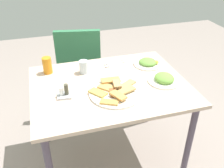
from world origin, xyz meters
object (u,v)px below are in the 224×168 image
object	(u,v)px
pide_platter	(115,92)
fork	(115,64)
dining_chair	(80,66)
dining_table	(110,94)
drinking_glass	(84,67)
paper_napkin	(114,63)
condiment_caddy	(64,93)
salad_plate_greens	(148,63)
spoon	(114,62)
salad_plate_rice	(164,79)
soda_can	(47,65)

from	to	relation	value
pide_platter	fork	distance (m)	0.40
dining_chair	pide_platter	distance (m)	0.91
dining_table	drinking_glass	distance (m)	0.28
paper_napkin	condiment_caddy	size ratio (longest dim) A/B	1.13
fork	pide_platter	bearing A→B (deg)	-124.78
fork	dining_table	bearing A→B (deg)	-132.08
salad_plate_greens	spoon	distance (m)	0.27
spoon	condiment_caddy	xyz separation A→B (m)	(-0.44, -0.36, 0.02)
drinking_glass	condiment_caddy	world-z (taller)	drinking_glass
salad_plate_greens	salad_plate_rice	distance (m)	0.27
dining_table	paper_napkin	xyz separation A→B (m)	(0.12, 0.29, 0.09)
salad_plate_greens	salad_plate_rice	size ratio (longest dim) A/B	0.96
dining_chair	spoon	world-z (taller)	dining_chair
soda_can	fork	distance (m)	0.52
fork	paper_napkin	bearing A→B (deg)	72.13
spoon	fork	bearing A→B (deg)	-105.93
salad_plate_rice	soda_can	bearing A→B (deg)	155.09
soda_can	spoon	bearing A→B (deg)	2.49
dining_chair	spoon	size ratio (longest dim) A/B	5.15
pide_platter	paper_napkin	xyz separation A→B (m)	(0.12, 0.40, -0.01)
dining_chair	salad_plate_greens	distance (m)	0.76
drinking_glass	paper_napkin	xyz separation A→B (m)	(0.26, 0.08, -0.05)
dining_chair	salad_plate_rice	distance (m)	0.98
dining_table	condiment_caddy	world-z (taller)	condiment_caddy
fork	condiment_caddy	size ratio (longest dim) A/B	1.81
dining_chair	drinking_glass	bearing A→B (deg)	-95.29
fork	soda_can	bearing A→B (deg)	160.60
pide_platter	drinking_glass	world-z (taller)	drinking_glass
dining_chair	drinking_glass	distance (m)	0.61
pide_platter	drinking_glass	size ratio (longest dim) A/B	3.62
pide_platter	drinking_glass	xyz separation A→B (m)	(-0.14, 0.33, 0.04)
salad_plate_greens	spoon	size ratio (longest dim) A/B	1.27
paper_napkin	spoon	world-z (taller)	spoon
drinking_glass	fork	distance (m)	0.27
salad_plate_greens	dining_chair	bearing A→B (deg)	128.88
salad_plate_rice	pide_platter	bearing A→B (deg)	-173.07
dining_table	spoon	distance (m)	0.34
fork	condiment_caddy	distance (m)	0.54
dining_chair	paper_napkin	xyz separation A→B (m)	(0.21, -0.47, 0.23)
spoon	salad_plate_greens	bearing A→B (deg)	-40.06
paper_napkin	salad_plate_rice	bearing A→B (deg)	-54.94
salad_plate_greens	condiment_caddy	size ratio (longest dim) A/B	2.17
dining_chair	salad_plate_greens	bearing A→B (deg)	-51.12
dining_table	dining_chair	bearing A→B (deg)	96.56
salad_plate_greens	drinking_glass	distance (m)	0.51
soda_can	paper_napkin	size ratio (longest dim) A/B	1.07
soda_can	paper_napkin	distance (m)	0.52
salad_plate_rice	condiment_caddy	xyz separation A→B (m)	(-0.69, 0.01, 0.00)
fork	spoon	distance (m)	0.04
pide_platter	paper_napkin	world-z (taller)	pide_platter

